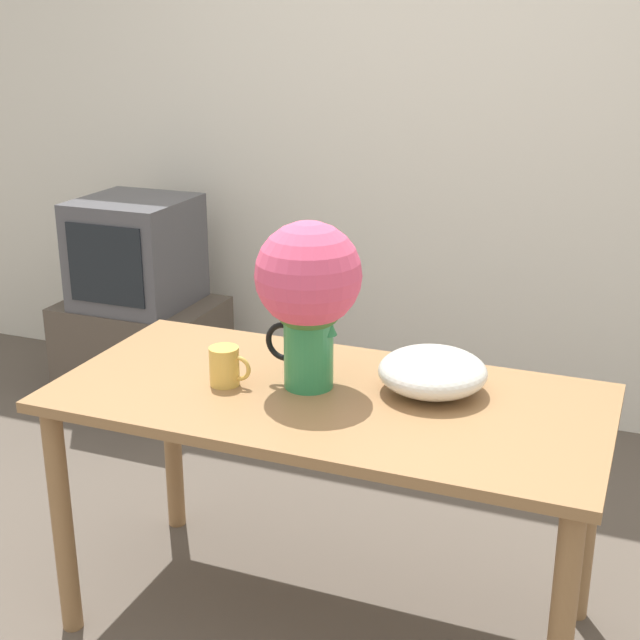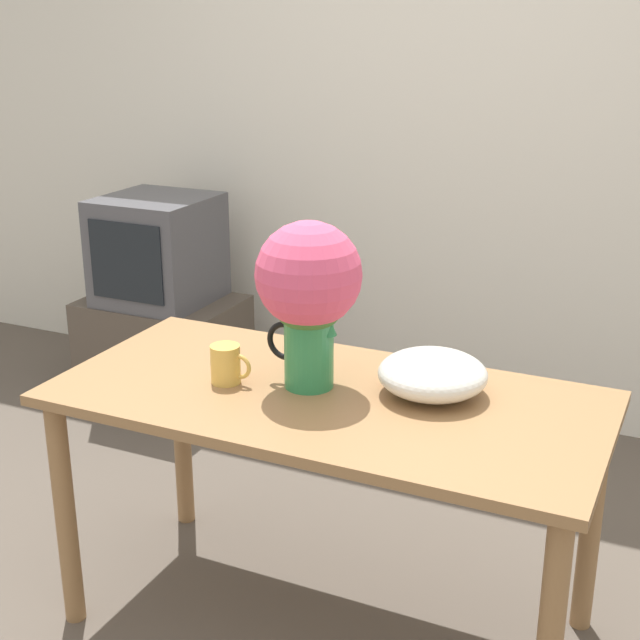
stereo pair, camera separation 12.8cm
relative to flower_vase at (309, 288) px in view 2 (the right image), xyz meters
name	(u,v)px [view 2 (the right image)]	position (x,y,z in m)	size (l,w,h in m)	color
wall_back	(475,120)	(-0.02, 1.66, 0.27)	(8.00, 0.05, 2.60)	silver
table	(327,428)	(0.07, -0.03, -0.39)	(1.50, 0.73, 0.74)	olive
flower_vase	(309,288)	(0.00, 0.00, 0.00)	(0.29, 0.29, 0.47)	#2D844C
coffee_mug	(227,364)	(-0.22, -0.08, -0.23)	(0.12, 0.08, 0.11)	gold
white_bowl	(433,374)	(0.33, 0.09, -0.23)	(0.30, 0.30, 0.12)	silver
tv_stand	(164,348)	(-1.31, 1.17, -0.79)	(0.70, 0.49, 0.47)	#4C4238
tv_set	(158,250)	(-1.31, 1.17, -0.31)	(0.47, 0.48, 0.48)	#4C4C51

